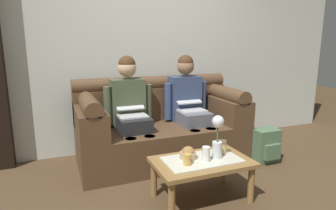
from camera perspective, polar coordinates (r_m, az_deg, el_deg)
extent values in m
plane|color=#4C3823|center=(2.60, 8.10, -19.38)|extent=(14.00, 14.00, 0.00)
cube|color=silver|center=(3.78, -4.48, 13.52)|extent=(6.00, 0.12, 2.90)
cube|color=#513823|center=(3.41, -1.09, -7.48)|extent=(1.91, 0.88, 0.42)
cube|color=#513823|center=(3.60, -2.98, 0.33)|extent=(1.91, 0.22, 0.40)
cylinder|color=#513823|center=(3.56, -3.02, 4.34)|extent=(1.91, 0.18, 0.18)
cube|color=#513823|center=(3.13, -15.28, -3.02)|extent=(0.28, 0.88, 0.28)
cylinder|color=#513823|center=(3.08, -15.47, 0.30)|extent=(0.18, 0.88, 0.18)
cube|color=#513823|center=(3.67, 10.90, -0.60)|extent=(0.28, 0.88, 0.28)
cylinder|color=#513823|center=(3.64, 11.01, 2.25)|extent=(0.18, 0.88, 0.18)
cube|color=#232326|center=(3.16, -6.86, -3.71)|extent=(0.34, 0.40, 0.15)
cylinder|color=#232326|center=(3.00, -7.28, -10.41)|extent=(0.12, 0.12, 0.42)
cylinder|color=#232326|center=(3.05, -3.59, -9.94)|extent=(0.12, 0.12, 0.42)
cube|color=#475138|center=(3.35, -8.02, 0.55)|extent=(0.38, 0.22, 0.54)
cylinder|color=#475138|center=(3.26, -11.84, -0.23)|extent=(0.09, 0.09, 0.44)
cylinder|color=#475138|center=(3.37, -3.97, 0.39)|extent=(0.09, 0.09, 0.44)
sphere|color=tan|center=(3.27, -8.14, 7.29)|extent=(0.21, 0.21, 0.21)
sphere|color=#472D19|center=(3.27, -8.16, 7.98)|extent=(0.19, 0.19, 0.19)
cube|color=silver|center=(3.16, -7.00, -2.17)|extent=(0.31, 0.22, 0.02)
cube|color=silver|center=(3.29, -7.74, 0.19)|extent=(0.31, 0.20, 0.10)
cube|color=black|center=(3.28, -7.70, 0.09)|extent=(0.27, 0.17, 0.08)
cube|color=#595B66|center=(3.41, 4.93, -2.50)|extent=(0.34, 0.40, 0.15)
cylinder|color=#595B66|center=(3.24, 5.33, -8.63)|extent=(0.12, 0.12, 0.42)
cylinder|color=#595B66|center=(3.33, 8.43, -8.12)|extent=(0.12, 0.12, 0.42)
cube|color=navy|center=(3.58, 3.27, 1.41)|extent=(0.38, 0.22, 0.54)
cylinder|color=navy|center=(3.46, 0.01, 0.71)|extent=(0.09, 0.09, 0.44)
cylinder|color=navy|center=(3.66, 6.87, 1.24)|extent=(0.09, 0.09, 0.44)
sphere|color=#936B4C|center=(3.51, 3.48, 7.70)|extent=(0.21, 0.21, 0.21)
sphere|color=#472D19|center=(3.51, 3.49, 8.35)|extent=(0.19, 0.19, 0.19)
cube|color=silver|center=(3.41, 4.81, -1.07)|extent=(0.31, 0.22, 0.02)
cube|color=silver|center=(3.52, 3.80, 1.13)|extent=(0.31, 0.20, 0.08)
cube|color=black|center=(3.51, 3.86, 1.05)|extent=(0.27, 0.18, 0.06)
cube|color=olive|center=(2.55, 6.74, -11.21)|extent=(0.84, 0.52, 0.04)
cube|color=beige|center=(2.54, 6.75, -10.71)|extent=(0.65, 0.36, 0.01)
cylinder|color=olive|center=(2.32, 0.73, -18.69)|extent=(0.06, 0.06, 0.33)
cylinder|color=olive|center=(2.65, 16.15, -14.96)|extent=(0.06, 0.06, 0.33)
cylinder|color=olive|center=(2.66, -2.83, -14.41)|extent=(0.06, 0.06, 0.33)
cylinder|color=olive|center=(2.96, 11.12, -11.80)|extent=(0.06, 0.06, 0.33)
cylinder|color=silver|center=(2.56, 9.69, -8.74)|extent=(0.09, 0.09, 0.14)
cylinder|color=#3D7538|center=(2.51, 9.81, -5.64)|extent=(0.01, 0.01, 0.15)
sphere|color=silver|center=(2.48, 9.90, -3.23)|extent=(0.10, 0.10, 0.10)
cylinder|color=tan|center=(2.52, 4.02, -9.90)|extent=(0.14, 0.14, 0.06)
sphere|color=olive|center=(2.52, 4.03, -9.48)|extent=(0.12, 0.12, 0.12)
cylinder|color=white|center=(2.48, 7.57, -9.60)|extent=(0.07, 0.07, 0.13)
cylinder|color=gold|center=(2.39, 3.86, -10.72)|extent=(0.06, 0.06, 0.09)
cylinder|color=#DBB77A|center=(2.68, 10.63, -8.12)|extent=(0.08, 0.08, 0.12)
cube|color=#4C6B4C|center=(3.56, 18.73, -7.57)|extent=(0.29, 0.20, 0.39)
cube|color=#4C6B4C|center=(3.49, 19.98, -8.74)|extent=(0.21, 0.05, 0.17)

